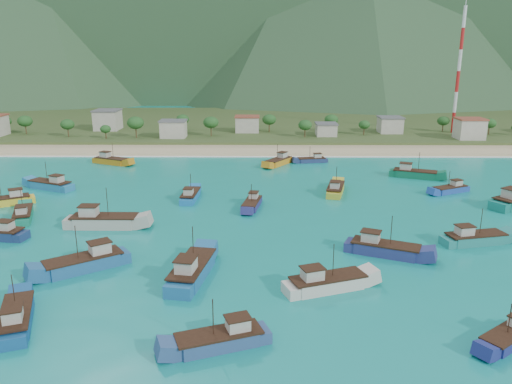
{
  "coord_description": "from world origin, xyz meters",
  "views": [
    {
      "loc": [
        -2.3,
        -82.83,
        31.38
      ],
      "look_at": [
        -3.03,
        18.0,
        3.0
      ],
      "focal_mm": 35.0,
      "sensor_mm": 36.0,
      "label": 1
    }
  ],
  "objects_px": {
    "boat_18": "(279,162)",
    "boat_13": "(335,190)",
    "boat_25": "(221,340)",
    "boat_26": "(103,222)",
    "boat_7": "(326,284)",
    "boat_20": "(414,174)",
    "boat_0": "(510,337)",
    "boat_5": "(16,319)",
    "boat_28": "(111,161)",
    "boat_21": "(252,204)",
    "boat_12": "(450,190)",
    "boat_16": "(6,202)",
    "radio_tower": "(459,71)",
    "boat_29": "(384,249)",
    "boat_11": "(86,263)",
    "boat_27": "(23,215)",
    "boat_14": "(192,271)",
    "boat_6": "(190,196)",
    "boat_23": "(312,160)",
    "boat_17": "(474,239)",
    "boat_1": "(51,185)"
  },
  "relations": [
    {
      "from": "boat_6",
      "to": "boat_29",
      "type": "height_order",
      "value": "boat_29"
    },
    {
      "from": "boat_0",
      "to": "boat_13",
      "type": "height_order",
      "value": "boat_13"
    },
    {
      "from": "boat_5",
      "to": "boat_14",
      "type": "bearing_deg",
      "value": 14.12
    },
    {
      "from": "boat_23",
      "to": "boat_0",
      "type": "bearing_deg",
      "value": 177.97
    },
    {
      "from": "boat_0",
      "to": "boat_26",
      "type": "height_order",
      "value": "boat_26"
    },
    {
      "from": "boat_16",
      "to": "boat_20",
      "type": "bearing_deg",
      "value": -104.75
    },
    {
      "from": "boat_12",
      "to": "boat_11",
      "type": "bearing_deg",
      "value": 95.32
    },
    {
      "from": "boat_28",
      "to": "boat_11",
      "type": "bearing_deg",
      "value": 37.82
    },
    {
      "from": "boat_0",
      "to": "boat_1",
      "type": "bearing_deg",
      "value": 13.89
    },
    {
      "from": "boat_21",
      "to": "boat_26",
      "type": "distance_m",
      "value": 30.16
    },
    {
      "from": "boat_17",
      "to": "boat_29",
      "type": "xyz_separation_m",
      "value": [
        -16.47,
        -4.81,
        0.08
      ]
    },
    {
      "from": "boat_7",
      "to": "boat_0",
      "type": "bearing_deg",
      "value": 36.37
    },
    {
      "from": "boat_18",
      "to": "boat_7",
      "type": "bearing_deg",
      "value": 125.34
    },
    {
      "from": "boat_25",
      "to": "boat_18",
      "type": "bearing_deg",
      "value": -26.23
    },
    {
      "from": "boat_5",
      "to": "boat_16",
      "type": "height_order",
      "value": "boat_5"
    },
    {
      "from": "boat_12",
      "to": "boat_25",
      "type": "height_order",
      "value": "boat_25"
    },
    {
      "from": "boat_16",
      "to": "boat_26",
      "type": "relative_size",
      "value": 0.82
    },
    {
      "from": "boat_0",
      "to": "boat_27",
      "type": "relative_size",
      "value": 0.82
    },
    {
      "from": "boat_20",
      "to": "boat_12",
      "type": "bearing_deg",
      "value": 38.29
    },
    {
      "from": "boat_0",
      "to": "boat_23",
      "type": "distance_m",
      "value": 95.27
    },
    {
      "from": "boat_13",
      "to": "boat_20",
      "type": "height_order",
      "value": "boat_20"
    },
    {
      "from": "boat_11",
      "to": "boat_17",
      "type": "xyz_separation_m",
      "value": [
        62.43,
        10.7,
        -0.15
      ]
    },
    {
      "from": "boat_25",
      "to": "boat_26",
      "type": "height_order",
      "value": "boat_26"
    },
    {
      "from": "boat_12",
      "to": "boat_27",
      "type": "bearing_deg",
      "value": 76.08
    },
    {
      "from": "boat_7",
      "to": "boat_11",
      "type": "xyz_separation_m",
      "value": [
        -35.17,
        6.42,
        0.09
      ]
    },
    {
      "from": "boat_20",
      "to": "boat_27",
      "type": "height_order",
      "value": "boat_20"
    },
    {
      "from": "boat_6",
      "to": "boat_7",
      "type": "relative_size",
      "value": 0.84
    },
    {
      "from": "boat_18",
      "to": "boat_13",
      "type": "bearing_deg",
      "value": 144.41
    },
    {
      "from": "boat_0",
      "to": "boat_5",
      "type": "relative_size",
      "value": 0.77
    },
    {
      "from": "boat_21",
      "to": "boat_29",
      "type": "distance_m",
      "value": 33.17
    },
    {
      "from": "radio_tower",
      "to": "boat_5",
      "type": "xyz_separation_m",
      "value": [
        -102.83,
        -138.15,
        -23.75
      ]
    },
    {
      "from": "boat_5",
      "to": "boat_26",
      "type": "relative_size",
      "value": 0.86
    },
    {
      "from": "boat_13",
      "to": "boat_1",
      "type": "bearing_deg",
      "value": -168.78
    },
    {
      "from": "boat_11",
      "to": "boat_18",
      "type": "height_order",
      "value": "boat_11"
    },
    {
      "from": "boat_1",
      "to": "boat_21",
      "type": "height_order",
      "value": "boat_1"
    },
    {
      "from": "boat_7",
      "to": "boat_16",
      "type": "height_order",
      "value": "boat_7"
    },
    {
      "from": "boat_20",
      "to": "boat_21",
      "type": "height_order",
      "value": "boat_20"
    },
    {
      "from": "radio_tower",
      "to": "boat_18",
      "type": "bearing_deg",
      "value": -143.8
    },
    {
      "from": "boat_20",
      "to": "boat_6",
      "type": "bearing_deg",
      "value": -48.11
    },
    {
      "from": "boat_12",
      "to": "boat_16",
      "type": "bearing_deg",
      "value": 70.12
    },
    {
      "from": "radio_tower",
      "to": "boat_17",
      "type": "distance_m",
      "value": 120.04
    },
    {
      "from": "boat_5",
      "to": "boat_25",
      "type": "distance_m",
      "value": 25.05
    },
    {
      "from": "boat_0",
      "to": "boat_20",
      "type": "bearing_deg",
      "value": -45.37
    },
    {
      "from": "boat_14",
      "to": "boat_25",
      "type": "xyz_separation_m",
      "value": [
        5.49,
        -17.28,
        -0.28
      ]
    },
    {
      "from": "boat_7",
      "to": "boat_26",
      "type": "height_order",
      "value": "boat_26"
    },
    {
      "from": "boat_25",
      "to": "boat_29",
      "type": "height_order",
      "value": "boat_29"
    },
    {
      "from": "boat_25",
      "to": "boat_28",
      "type": "xyz_separation_m",
      "value": [
        -38.94,
        93.13,
        0.06
      ]
    },
    {
      "from": "radio_tower",
      "to": "boat_25",
      "type": "distance_m",
      "value": 164.21
    },
    {
      "from": "boat_21",
      "to": "boat_29",
      "type": "height_order",
      "value": "boat_29"
    },
    {
      "from": "boat_14",
      "to": "boat_27",
      "type": "xyz_separation_m",
      "value": [
        -36.42,
        26.35,
        -0.32
      ]
    }
  ]
}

